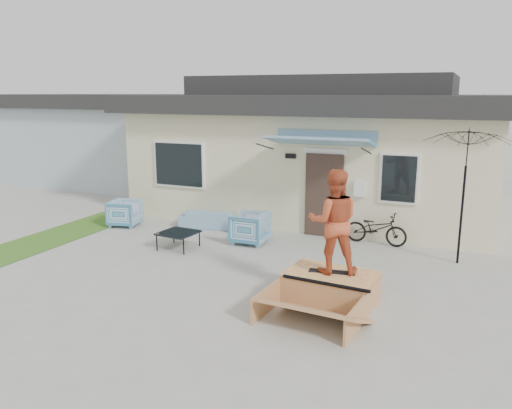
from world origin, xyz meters
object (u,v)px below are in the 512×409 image
at_px(armchair_left, 125,212).
at_px(armchair_right, 250,226).
at_px(skateboard, 332,271).
at_px(skater, 334,220).
at_px(patio_umbrella, 464,183).
at_px(skate_ramp, 330,287).
at_px(bicycle, 376,225).
at_px(loveseat, 211,216).
at_px(coffee_table, 178,240).

bearing_deg(armchair_left, armchair_right, -104.78).
distance_m(skateboard, skater, 0.93).
bearing_deg(patio_umbrella, armchair_right, -174.84).
bearing_deg(skater, patio_umbrella, -142.74).
bearing_deg(skate_ramp, patio_umbrella, 61.74).
distance_m(armchair_left, skater, 7.12).
distance_m(bicycle, patio_umbrella, 2.37).
relative_size(armchair_left, skateboard, 0.99).
xyz_separation_m(loveseat, skateboard, (4.27, -3.50, 0.20)).
distance_m(armchair_left, armchair_right, 3.79).
height_order(armchair_right, patio_umbrella, patio_umbrella).
height_order(bicycle, skate_ramp, bicycle).
distance_m(bicycle, skater, 3.83).
distance_m(armchair_right, patio_umbrella, 4.89).
xyz_separation_m(armchair_right, skateboard, (2.72, -2.57, 0.11)).
distance_m(patio_umbrella, skate_ramp, 3.92).
distance_m(coffee_table, skater, 4.53).
xyz_separation_m(armchair_left, bicycle, (6.60, 0.99, 0.08)).
relative_size(armchair_right, skateboard, 1.04).
height_order(loveseat, coffee_table, loveseat).
bearing_deg(armchair_right, bicycle, 111.16).
distance_m(armchair_left, bicycle, 6.67).
bearing_deg(loveseat, bicycle, 172.28).
relative_size(bicycle, patio_umbrella, 0.67).
height_order(skate_ramp, skater, skater).
relative_size(armchair_left, bicycle, 0.54).
bearing_deg(patio_umbrella, skateboard, -123.30).
xyz_separation_m(armchair_right, bicycle, (2.81, 1.13, 0.06)).
distance_m(armchair_right, skater, 3.88).
distance_m(loveseat, bicycle, 4.38).
relative_size(coffee_table, skate_ramp, 0.40).
height_order(loveseat, skater, skater).
bearing_deg(patio_umbrella, coffee_table, -166.33).
xyz_separation_m(skate_ramp, skateboard, (0.00, 0.05, 0.28)).
distance_m(armchair_right, skate_ramp, 3.77).
bearing_deg(armchair_left, skater, -125.28).
height_order(armchair_right, skateboard, armchair_right).
relative_size(loveseat, armchair_left, 2.10).
bearing_deg(skater, skate_ramp, 65.90).
bearing_deg(coffee_table, armchair_right, 37.57).
relative_size(coffee_table, patio_umbrella, 0.36).
xyz_separation_m(coffee_table, skateboard, (4.08, -1.52, 0.33)).
relative_size(armchair_left, patio_umbrella, 0.36).
distance_m(patio_umbrella, skateboard, 3.78).
bearing_deg(coffee_table, skateboard, -20.47).
height_order(coffee_table, bicycle, bicycle).
relative_size(skate_ramp, skateboard, 2.52).
height_order(loveseat, skate_ramp, loveseat).
bearing_deg(loveseat, skater, 130.37).
height_order(patio_umbrella, skater, skater).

